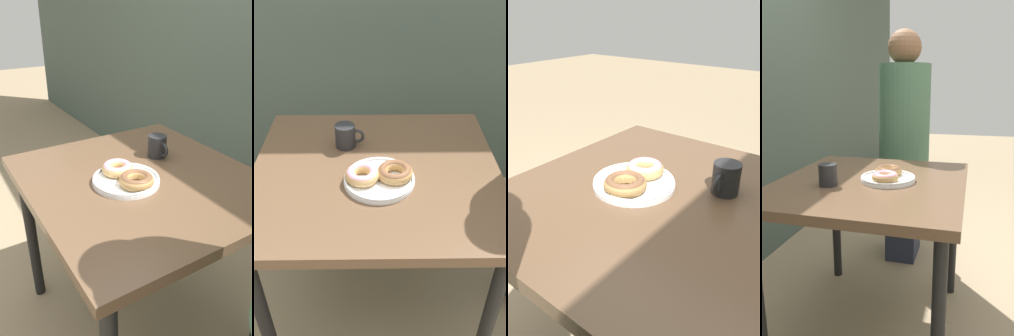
% 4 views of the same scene
% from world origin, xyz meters
% --- Properties ---
extents(ground_plane, '(14.00, 14.00, 0.00)m').
position_xyz_m(ground_plane, '(0.00, 0.00, 0.00)').
color(ground_plane, '#937F60').
extents(dining_table, '(0.90, 0.84, 0.77)m').
position_xyz_m(dining_table, '(0.00, 0.16, 0.68)').
color(dining_table, brown).
rests_on(dining_table, ground_plane).
extents(donut_plate, '(0.27, 0.25, 0.05)m').
position_xyz_m(donut_plate, '(0.01, 0.09, 0.80)').
color(donut_plate, white).
rests_on(donut_plate, dining_table).
extents(coffee_mug, '(0.11, 0.08, 0.09)m').
position_xyz_m(coffee_mug, '(-0.12, 0.32, 0.82)').
color(coffee_mug, '#232326').
rests_on(coffee_mug, dining_table).
extents(person_figure, '(0.34, 0.33, 1.52)m').
position_xyz_m(person_figure, '(0.74, 0.17, 0.82)').
color(person_figure, '#232838').
rests_on(person_figure, ground_plane).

